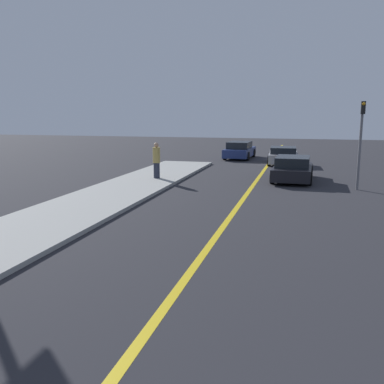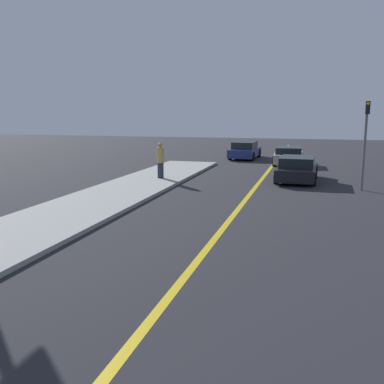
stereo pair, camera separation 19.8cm
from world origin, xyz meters
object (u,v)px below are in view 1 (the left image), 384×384
at_px(car_far_distant, 240,150).
at_px(traffic_light, 361,136).
at_px(car_near_right_lane, 293,169).
at_px(car_ahead_center, 283,156).
at_px(pedestrian_by_sign, 157,160).

distance_m(car_far_distant, traffic_light, 14.14).
xyz_separation_m(car_near_right_lane, car_far_distant, (-4.20, 10.10, 0.01)).
xyz_separation_m(car_near_right_lane, car_ahead_center, (-0.82, 7.11, -0.02)).
relative_size(car_near_right_lane, traffic_light, 1.08).
distance_m(car_near_right_lane, traffic_light, 3.96).
bearing_deg(car_ahead_center, car_near_right_lane, -86.16).
bearing_deg(traffic_light, car_ahead_center, 112.22).
xyz_separation_m(car_ahead_center, car_far_distant, (-3.38, 2.99, 0.03)).
bearing_deg(car_near_right_lane, traffic_light, -32.97).
distance_m(car_near_right_lane, car_ahead_center, 7.15).
distance_m(car_near_right_lane, car_far_distant, 10.94).
xyz_separation_m(car_near_right_lane, traffic_light, (2.90, -2.00, 1.80)).
bearing_deg(car_ahead_center, pedestrian_by_sign, -126.37).
xyz_separation_m(car_far_distant, pedestrian_by_sign, (-2.50, -11.83, 0.42)).
bearing_deg(car_far_distant, pedestrian_by_sign, -99.28).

